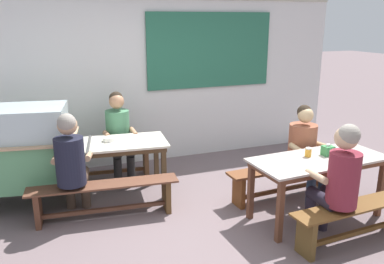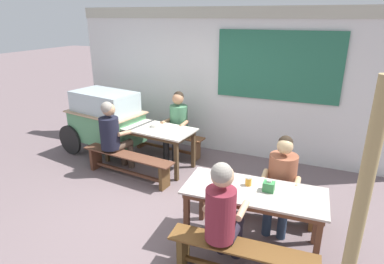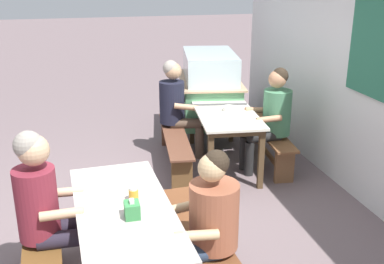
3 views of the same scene
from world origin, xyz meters
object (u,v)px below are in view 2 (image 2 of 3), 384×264
object	(u,v)px
bench_near_back	(260,198)
person_near_front	(223,211)
bench_far_front	(128,162)
person_right_near_table	(281,177)
dining_table_near	(254,196)
bench_far_back	(167,139)
soup_bowl	(155,125)
food_cart	(105,118)
bench_near_front	(241,258)
tissue_box	(269,186)
person_center_facing	(177,122)
wooden_support_post	(353,242)
dining_table_far	(148,131)
condiment_jar	(248,181)
person_left_back_turned	(113,133)

from	to	relation	value
bench_near_back	person_near_front	world-z (taller)	person_near_front
bench_far_front	person_right_near_table	size ratio (longest dim) A/B	1.43
bench_far_front	bench_near_back	distance (m)	2.26
dining_table_near	person_right_near_table	distance (m)	0.59
bench_far_back	soup_bowl	xyz separation A→B (m)	(0.06, -0.55, 0.47)
bench_near_back	food_cart	distance (m)	3.34
bench_near_front	person_near_front	xyz separation A→B (m)	(-0.22, 0.05, 0.46)
bench_far_back	tissue_box	xyz separation A→B (m)	(2.30, -1.98, 0.50)
food_cart	person_near_front	world-z (taller)	person_near_front
food_cart	person_center_facing	size ratio (longest dim) A/B	1.48
food_cart	tissue_box	bearing A→B (deg)	-23.99
person_near_front	person_center_facing	xyz separation A→B (m)	(-1.70, 2.47, -0.02)
bench_far_back	bench_near_front	world-z (taller)	same
bench_near_back	person_right_near_table	world-z (taller)	person_right_near_table
food_cart	wooden_support_post	size ratio (longest dim) A/B	0.83
dining_table_far	condiment_jar	world-z (taller)	condiment_jar
person_near_front	soup_bowl	xyz separation A→B (m)	(-1.90, 2.01, 0.02)
bench_near_back	person_left_back_turned	world-z (taller)	person_left_back_turned
bench_near_front	tissue_box	xyz separation A→B (m)	(0.12, 0.64, 0.51)
bench_far_front	tissue_box	size ratio (longest dim) A/B	12.81
person_left_back_turned	person_near_front	world-z (taller)	person_near_front
person_right_near_table	dining_table_near	bearing A→B (deg)	-112.09
person_left_back_turned	tissue_box	size ratio (longest dim) A/B	9.48
dining_table_far	person_left_back_turned	size ratio (longest dim) A/B	1.36
soup_bowl	person_near_front	bearing A→B (deg)	-46.61
bench_near_back	food_cart	xyz separation A→B (m)	(-3.18, 0.94, 0.44)
dining_table_near	food_cart	world-z (taller)	food_cart
bench_far_back	bench_near_front	bearing A→B (deg)	-50.15
dining_table_near	bench_far_back	bearing A→B (deg)	136.77
dining_table_near	wooden_support_post	world-z (taller)	wooden_support_post
bench_far_front	person_near_front	world-z (taller)	person_near_front
bench_far_front	person_right_near_table	xyz separation A→B (m)	(2.50, -0.30, 0.40)
condiment_jar	soup_bowl	size ratio (longest dim) A/B	0.68
person_near_front	person_right_near_table	xyz separation A→B (m)	(0.41, 1.08, -0.06)
condiment_jar	bench_far_front	bearing A→B (deg)	160.85
food_cart	soup_bowl	size ratio (longest dim) A/B	12.08
person_near_front	tissue_box	bearing A→B (deg)	59.79
bench_near_back	person_near_front	bearing A→B (deg)	-98.03
person_right_near_table	wooden_support_post	size ratio (longest dim) A/B	0.53
tissue_box	dining_table_near	bearing A→B (deg)	-163.59
wooden_support_post	bench_far_back	bearing A→B (deg)	134.32
food_cart	bench_near_back	bearing A→B (deg)	-16.54
bench_near_front	condiment_jar	bearing A→B (deg)	100.15
bench_near_back	condiment_jar	xyz separation A→B (m)	(-0.06, -0.51, 0.49)
dining_table_near	person_left_back_turned	bearing A→B (deg)	160.09
bench_far_back	bench_near_front	distance (m)	3.41
bench_far_front	wooden_support_post	size ratio (longest dim) A/B	0.76
person_near_front	person_center_facing	distance (m)	3.00
bench_near_front	soup_bowl	world-z (taller)	soup_bowl
bench_near_back	tissue_box	bearing A→B (deg)	-71.88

